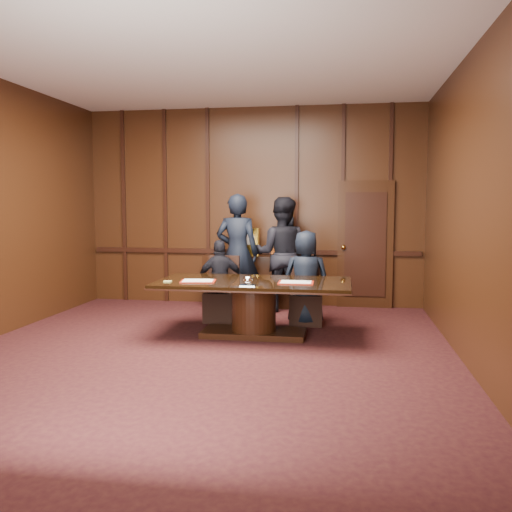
{
  "coord_description": "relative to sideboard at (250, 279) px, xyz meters",
  "views": [
    {
      "loc": [
        1.65,
        -6.07,
        1.79
      ],
      "look_at": [
        0.39,
        1.6,
        1.05
      ],
      "focal_mm": 38.0,
      "sensor_mm": 36.0,
      "label": 1
    }
  ],
  "objects": [
    {
      "name": "inkstand",
      "position": [
        0.44,
        -2.61,
        0.33
      ],
      "size": [
        0.2,
        0.14,
        0.12
      ],
      "color": "white",
      "rests_on": "conference_table"
    },
    {
      "name": "witness_left",
      "position": [
        -0.12,
        -0.5,
        0.5
      ],
      "size": [
        0.73,
        0.48,
        1.97
      ],
      "primitive_type": "imported",
      "rotation": [
        0.0,
        0.0,
        3.12
      ],
      "color": "black",
      "rests_on": "ground"
    },
    {
      "name": "signatory_left",
      "position": [
        -0.21,
        -1.36,
        0.14
      ],
      "size": [
        0.79,
        0.5,
        1.26
      ],
      "primitive_type": "imported",
      "rotation": [
        0.0,
        0.0,
        3.42
      ],
      "color": "black",
      "rests_on": "ground"
    },
    {
      "name": "room",
      "position": [
        0.07,
        -3.12,
        1.24
      ],
      "size": [
        7.0,
        7.04,
        3.5
      ],
      "color": "black",
      "rests_on": "ground"
    },
    {
      "name": "witness_right",
      "position": [
        0.6,
        -0.31,
        0.47
      ],
      "size": [
        0.94,
        0.74,
        1.92
      ],
      "primitive_type": "imported",
      "rotation": [
        0.0,
        0.0,
        3.13
      ],
      "color": "black",
      "rests_on": "ground"
    },
    {
      "name": "folder_right",
      "position": [
        1.02,
        -2.27,
        0.28
      ],
      "size": [
        0.47,
        0.34,
        0.02
      ],
      "rotation": [
        0.0,
        0.0,
        0.03
      ],
      "color": "maroon",
      "rests_on": "conference_table"
    },
    {
      "name": "signatory_right",
      "position": [
        1.09,
        -1.36,
        0.22
      ],
      "size": [
        0.69,
        0.45,
        1.41
      ],
      "primitive_type": "imported",
      "rotation": [
        0.0,
        0.0,
        3.14
      ],
      "color": "black",
      "rests_on": "ground"
    },
    {
      "name": "conference_table",
      "position": [
        0.44,
        -2.16,
        0.02
      ],
      "size": [
        2.62,
        1.32,
        0.76
      ],
      "color": "black",
      "rests_on": "ground"
    },
    {
      "name": "folder_left",
      "position": [
        -0.29,
        -2.35,
        0.28
      ],
      "size": [
        0.5,
        0.39,
        0.02
      ],
      "rotation": [
        0.0,
        0.0,
        0.15
      ],
      "color": "maroon",
      "rests_on": "conference_table"
    },
    {
      "name": "chair_right",
      "position": [
        1.09,
        -1.28,
        -0.19
      ],
      "size": [
        0.5,
        0.5,
        0.99
      ],
      "rotation": [
        0.0,
        0.0,
        0.05
      ],
      "color": "black",
      "rests_on": "ground"
    },
    {
      "name": "sideboard",
      "position": [
        0.0,
        0.0,
        0.0
      ],
      "size": [
        1.6,
        0.45,
        1.54
      ],
      "color": "black",
      "rests_on": "ground"
    },
    {
      "name": "notepad",
      "position": [
        -0.68,
        -2.45,
        0.28
      ],
      "size": [
        0.1,
        0.07,
        0.01
      ],
      "primitive_type": "cube",
      "rotation": [
        0.0,
        0.0,
        0.03
      ],
      "color": "#D3D267",
      "rests_on": "conference_table"
    },
    {
      "name": "chair_left",
      "position": [
        -0.21,
        -1.28,
        -0.19
      ],
      "size": [
        0.48,
        0.48,
        0.99
      ],
      "rotation": [
        0.0,
        0.0,
        -0.01
      ],
      "color": "black",
      "rests_on": "ground"
    }
  ]
}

